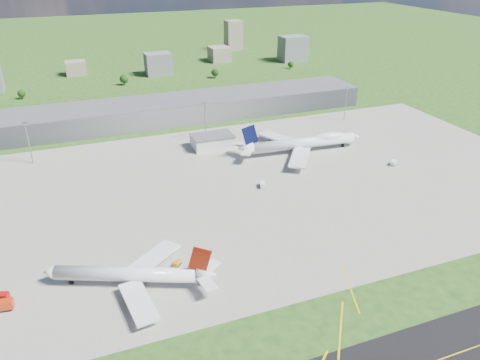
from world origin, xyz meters
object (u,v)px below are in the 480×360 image
object	(u,v)px
tug_yellow	(177,263)
van_white_far	(393,163)
airliner_blue_quad	(304,143)
fire_truck	(1,306)
van_white_near	(263,185)
airliner_red_twin	(132,275)

from	to	relation	value
tug_yellow	van_white_far	distance (m)	154.73
airliner_blue_quad	van_white_far	world-z (taller)	airliner_blue_quad
airliner_blue_quad	tug_yellow	distance (m)	137.91
fire_truck	tug_yellow	world-z (taller)	fire_truck
airliner_blue_quad	van_white_far	distance (m)	55.94
airliner_blue_quad	fire_truck	bearing A→B (deg)	-147.27
tug_yellow	van_white_near	distance (m)	80.18
van_white_far	airliner_blue_quad	bearing A→B (deg)	100.09
van_white_near	van_white_far	size ratio (longest dim) A/B	1.10
airliner_red_twin	tug_yellow	xyz separation A→B (m)	(18.97, 6.21, -3.97)
van_white_far	fire_truck	bearing A→B (deg)	157.41
airliner_blue_quad	van_white_near	xyz separation A→B (m)	(-44.59, -36.55, -4.66)
airliner_blue_quad	van_white_far	bearing A→B (deg)	-38.56
airliner_blue_quad	van_white_near	world-z (taller)	airliner_blue_quad
tug_yellow	airliner_red_twin	bearing A→B (deg)	150.70
airliner_red_twin	van_white_far	distance (m)	174.73
airliner_blue_quad	tug_yellow	world-z (taller)	airliner_blue_quad
airliner_red_twin	van_white_far	world-z (taller)	airliner_red_twin
airliner_blue_quad	tug_yellow	bearing A→B (deg)	-135.45
fire_truck	van_white_near	world-z (taller)	fire_truck
airliner_red_twin	fire_truck	size ratio (longest dim) A/B	7.12
fire_truck	airliner_blue_quad	bearing A→B (deg)	34.67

